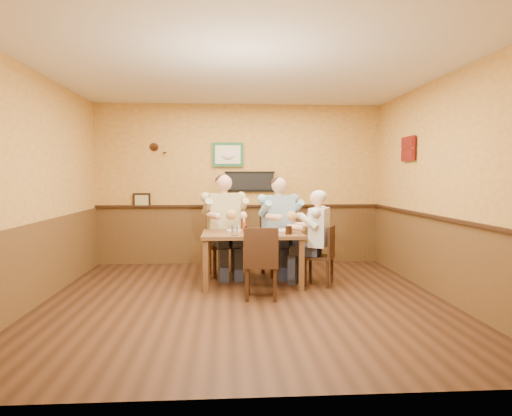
# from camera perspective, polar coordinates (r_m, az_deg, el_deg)

# --- Properties ---
(room) EXTENTS (5.02, 5.03, 2.81)m
(room) POSITION_cam_1_polar(r_m,az_deg,el_deg) (5.76, -0.13, 5.42)
(room) COLOR black
(room) RESTS_ON ground
(dining_table) EXTENTS (1.40, 0.90, 0.75)m
(dining_table) POSITION_cam_1_polar(r_m,az_deg,el_deg) (6.45, -0.47, -3.89)
(dining_table) COLOR brown
(dining_table) RESTS_ON ground
(chair_back_left) EXTENTS (0.55, 0.55, 0.99)m
(chair_back_left) POSITION_cam_1_polar(r_m,az_deg,el_deg) (7.10, -4.05, -4.51)
(chair_back_left) COLOR #311C0F
(chair_back_left) RESTS_ON ground
(chair_back_right) EXTENTS (0.56, 0.56, 0.96)m
(chair_back_right) POSITION_cam_1_polar(r_m,az_deg,el_deg) (7.15, 2.79, -4.55)
(chair_back_right) COLOR #311C0F
(chair_back_right) RESTS_ON ground
(chair_right_end) EXTENTS (0.52, 0.52, 0.85)m
(chair_right_end) POSITION_cam_1_polar(r_m,az_deg,el_deg) (6.54, 7.86, -5.90)
(chair_right_end) COLOR #311C0F
(chair_right_end) RESTS_ON ground
(chair_near_side) EXTENTS (0.46, 0.46, 0.92)m
(chair_near_side) POSITION_cam_1_polar(r_m,az_deg,el_deg) (5.78, 0.66, -6.81)
(chair_near_side) COLOR #311C0F
(chair_near_side) RESTS_ON ground
(diner_tan_shirt) EXTENTS (0.79, 0.79, 1.41)m
(diner_tan_shirt) POSITION_cam_1_polar(r_m,az_deg,el_deg) (7.07, -4.06, -2.82)
(diner_tan_shirt) COLOR beige
(diner_tan_shirt) RESTS_ON ground
(diner_blue_polo) EXTENTS (0.80, 0.80, 1.37)m
(diner_blue_polo) POSITION_cam_1_polar(r_m,az_deg,el_deg) (7.13, 2.79, -2.91)
(diner_blue_polo) COLOR #87ADCB
(diner_blue_polo) RESTS_ON ground
(diner_white_elder) EXTENTS (0.74, 0.74, 1.21)m
(diner_white_elder) POSITION_cam_1_polar(r_m,az_deg,el_deg) (6.51, 7.88, -4.33)
(diner_white_elder) COLOR silver
(diner_white_elder) RESTS_ON ground
(water_glass_left) EXTENTS (0.10, 0.10, 0.14)m
(water_glass_left) POSITION_cam_1_polar(r_m,az_deg,el_deg) (6.13, -2.70, -2.81)
(water_glass_left) COLOR white
(water_glass_left) RESTS_ON dining_table
(water_glass_mid) EXTENTS (0.09, 0.09, 0.11)m
(water_glass_mid) POSITION_cam_1_polar(r_m,az_deg,el_deg) (6.08, 1.76, -2.99)
(water_glass_mid) COLOR white
(water_glass_mid) RESTS_ON dining_table
(cola_tumbler) EXTENTS (0.12, 0.12, 0.12)m
(cola_tumbler) POSITION_cam_1_polar(r_m,az_deg,el_deg) (6.24, 4.10, -2.78)
(cola_tumbler) COLOR black
(cola_tumbler) RESTS_ON dining_table
(hot_sauce_bottle) EXTENTS (0.05, 0.05, 0.18)m
(hot_sauce_bottle) POSITION_cam_1_polar(r_m,az_deg,el_deg) (6.42, -1.49, -2.31)
(hot_sauce_bottle) COLOR red
(hot_sauce_bottle) RESTS_ON dining_table
(salt_shaker) EXTENTS (0.04, 0.04, 0.10)m
(salt_shaker) POSITION_cam_1_polar(r_m,az_deg,el_deg) (6.46, -2.26, -2.63)
(salt_shaker) COLOR white
(salt_shaker) RESTS_ON dining_table
(pepper_shaker) EXTENTS (0.04, 0.04, 0.10)m
(pepper_shaker) POSITION_cam_1_polar(r_m,az_deg,el_deg) (6.37, -1.26, -2.72)
(pepper_shaker) COLOR black
(pepper_shaker) RESTS_ON dining_table
(plate_far_left) EXTENTS (0.23, 0.23, 0.01)m
(plate_far_left) POSITION_cam_1_polar(r_m,az_deg,el_deg) (6.64, -2.74, -2.81)
(plate_far_left) COLOR white
(plate_far_left) RESTS_ON dining_table
(plate_far_right) EXTENTS (0.30, 0.30, 0.02)m
(plate_far_right) POSITION_cam_1_polar(r_m,az_deg,el_deg) (6.69, 3.33, -2.74)
(plate_far_right) COLOR silver
(plate_far_right) RESTS_ON dining_table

